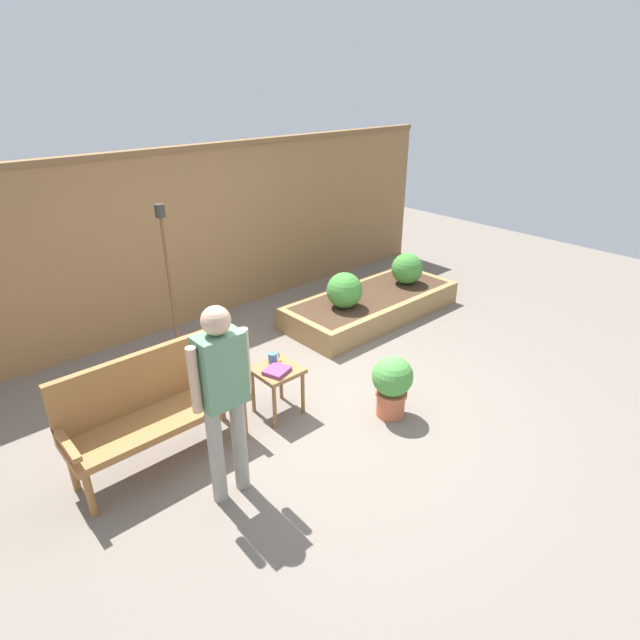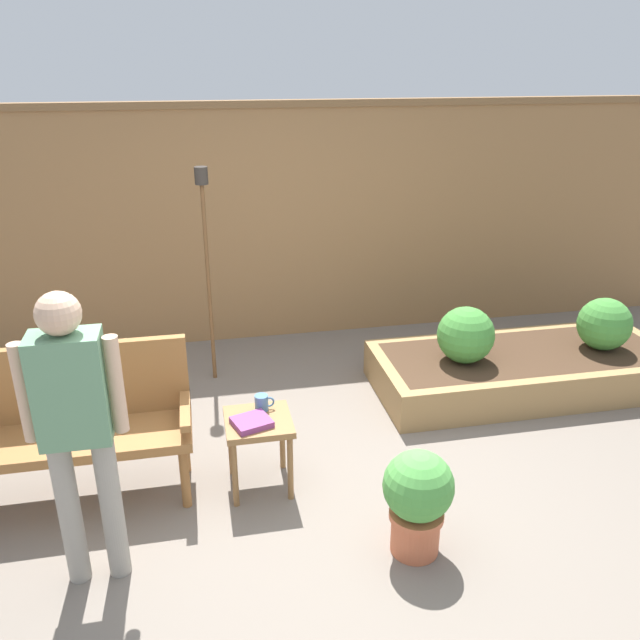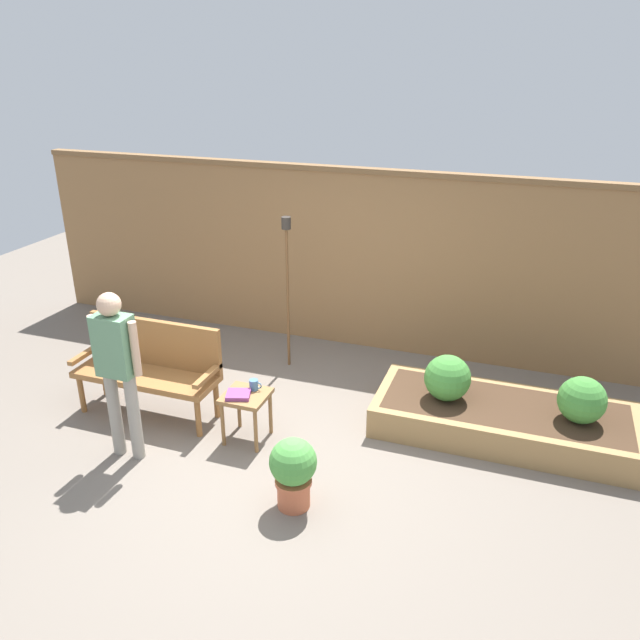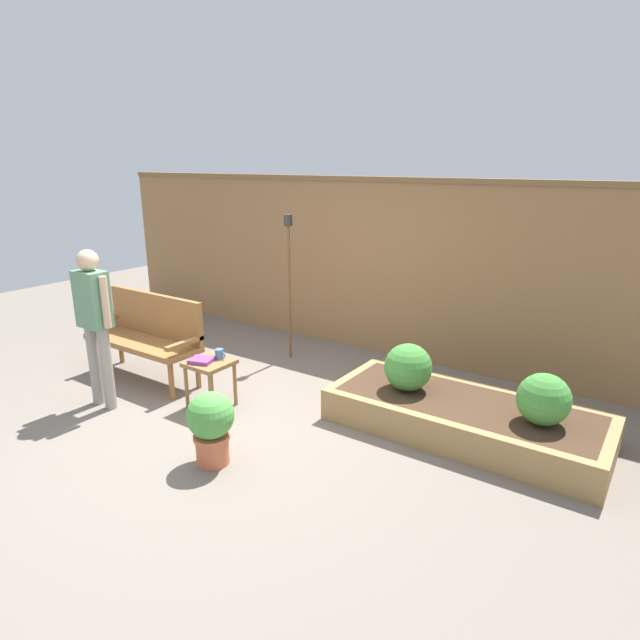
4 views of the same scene
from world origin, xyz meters
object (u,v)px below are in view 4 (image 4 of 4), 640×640
Objects in this scene: shrub_far_corner at (544,399)px; person_by_bench at (94,315)px; potted_boxwood at (211,424)px; shrub_near_bench at (408,367)px; side_table at (210,369)px; tiki_torch at (289,262)px; book_on_table at (202,360)px; cup_on_table at (220,354)px; garden_bench at (148,331)px.

person_by_bench is (-3.78, -1.43, 0.42)m from shrub_far_corner.
potted_boxwood is at bearing -5.27° from person_by_bench.
potted_boxwood is at bearing -120.67° from shrub_near_bench.
side_table is at bearing -153.36° from shrub_near_bench.
tiki_torch is 2.25m from person_by_bench.
cup_on_table is at bearing 45.25° from book_on_table.
person_by_bench is (-2.60, -1.43, 0.41)m from shrub_near_bench.
tiki_torch is at bearing 99.68° from cup_on_table.
shrub_near_bench reaches higher than cup_on_table.
shrub_far_corner is at bearing 20.71° from person_by_bench.
shrub_far_corner is 4.07m from person_by_bench.
tiki_torch is at bearing 71.92° from person_by_bench.
cup_on_table is at bearing -80.32° from tiki_torch.
book_on_table is 0.35× the size of potted_boxwood.
cup_on_table is (1.15, -0.07, -0.01)m from garden_bench.
person_by_bench is (-1.66, 0.15, 0.59)m from potted_boxwood.
potted_boxwood is 2.66m from shrub_far_corner.
cup_on_table reaches higher than side_table.
book_on_table is at bearing -84.17° from tiki_torch.
cup_on_table is 0.29× the size of shrub_far_corner.
shrub_far_corner reaches higher than cup_on_table.
side_table is 1.13× the size of shrub_far_corner.
tiki_torch is at bearing 167.35° from shrub_far_corner.
person_by_bench is at bearing -151.14° from shrub_near_bench.
person_by_bench reaches higher than shrub_near_bench.
book_on_table is at bearing -12.05° from garden_bench.
person_by_bench reaches higher than shrub_far_corner.
potted_boxwood is at bearing -25.77° from garden_bench.
shrub_far_corner is 0.27× the size of person_by_bench.
potted_boxwood is 1.85m from shrub_near_bench.
cup_on_table is 1.23m from person_by_bench.
potted_boxwood is 0.39× the size of person_by_bench.
cup_on_table is 1.60m from tiki_torch.
book_on_table is 1.09m from person_by_bench.
side_table is 1.75m from tiki_torch.
potted_boxwood is (0.76, -0.73, -0.05)m from side_table.
cup_on_table is 0.28× the size of shrub_near_bench.
side_table is 0.79× the size of potted_boxwood.
tiki_torch is at bearing 56.60° from garden_bench.
shrub_near_bench is at bearing 59.33° from potted_boxwood.
shrub_near_bench is 0.28× the size of person_by_bench.
tiki_torch reaches higher than book_on_table.
tiki_torch reaches higher than shrub_near_bench.
person_by_bench reaches higher than garden_bench.
cup_on_table is at bearing -165.30° from shrub_far_corner.
shrub_near_bench is 1.04× the size of shrub_far_corner.
shrub_near_bench is at bearing 26.64° from side_table.
book_on_table is 1.96m from shrub_near_bench.
shrub_far_corner is at bearing 36.67° from potted_boxwood.
potted_boxwood is 0.35× the size of tiki_torch.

